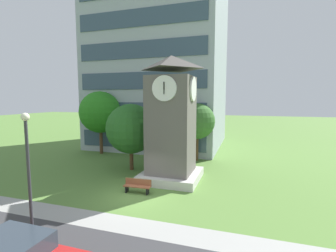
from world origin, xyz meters
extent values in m
plane|color=#567F38|center=(0.00, 0.00, 0.00)|extent=(160.00, 160.00, 0.00)
cube|color=#9E9E99|center=(0.00, -3.28, 0.00)|extent=(120.00, 1.60, 0.01)
cube|color=#9EA8B2|center=(-4.42, 18.01, 11.20)|extent=(15.54, 14.48, 22.40)
cube|color=#384C60|center=(-4.42, 10.72, 1.60)|extent=(14.30, 0.10, 1.80)
cube|color=#384C60|center=(-4.42, 10.72, 4.80)|extent=(14.30, 0.10, 1.80)
cube|color=#384C60|center=(-4.42, 10.72, 8.00)|extent=(14.30, 0.10, 1.80)
cube|color=#384C60|center=(-4.42, 10.72, 11.20)|extent=(14.30, 0.10, 1.80)
cube|color=#384C60|center=(-4.42, 10.72, 14.40)|extent=(14.30, 0.10, 1.80)
cube|color=#605B56|center=(1.15, 3.87, 3.85)|extent=(3.13, 3.13, 7.71)
cube|color=beige|center=(1.15, 3.87, 0.30)|extent=(4.23, 4.23, 0.60)
pyramid|color=#4D4945|center=(1.15, 3.87, 8.70)|extent=(3.44, 3.44, 0.99)
cylinder|color=white|center=(1.15, 2.24, 6.78)|extent=(1.72, 0.12, 1.72)
cylinder|color=white|center=(2.78, 3.87, 6.78)|extent=(0.12, 1.72, 1.72)
cube|color=black|center=(1.15, 2.17, 6.94)|extent=(0.08, 0.06, 0.52)
cube|color=black|center=(1.15, 2.16, 6.78)|extent=(0.06, 0.05, 0.77)
cube|color=brown|center=(-0.16, 0.59, 0.45)|extent=(1.82, 0.56, 0.06)
cube|color=brown|center=(-0.17, 0.81, 0.68)|extent=(1.80, 0.13, 0.40)
cube|color=black|center=(-0.88, 0.56, 0.23)|extent=(0.10, 0.44, 0.45)
cube|color=black|center=(0.56, 0.62, 0.23)|extent=(0.10, 0.44, 0.45)
cylinder|color=#333338|center=(-2.79, -5.15, 2.56)|extent=(0.14, 0.14, 5.12)
sphere|color=#F2EFCC|center=(-2.79, -5.15, 5.30)|extent=(0.36, 0.36, 0.36)
cylinder|color=#513823|center=(-8.88, 10.01, 1.52)|extent=(0.36, 0.36, 3.04)
sphere|color=#297C1E|center=(-8.88, 10.01, 4.63)|extent=(4.56, 4.56, 4.56)
cylinder|color=#513823|center=(-2.87, 5.32, 1.04)|extent=(0.33, 0.33, 2.08)
sphere|color=#296424|center=(-2.87, 5.32, 3.56)|extent=(4.24, 4.24, 4.24)
cylinder|color=#513823|center=(1.88, 10.10, 1.35)|extent=(0.33, 0.33, 2.70)
sphere|color=#35652A|center=(1.88, 10.10, 3.92)|extent=(3.49, 3.49, 3.49)
cube|color=#2D3842|center=(-0.63, -7.86, 1.39)|extent=(2.19, 1.57, 0.60)
camera|label=1|loc=(6.41, -13.46, 6.09)|focal=26.30mm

